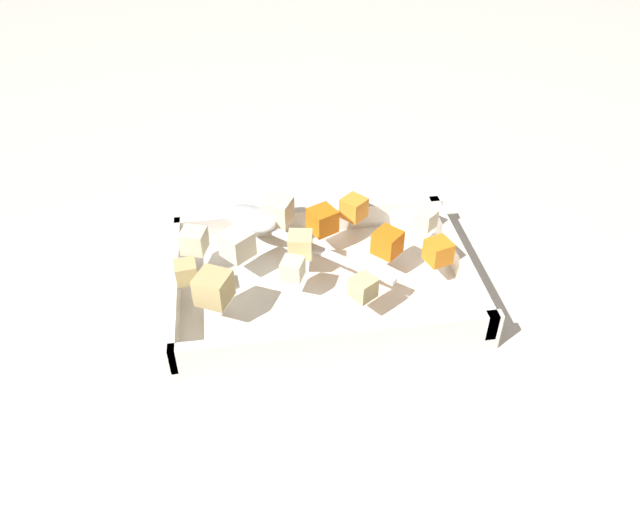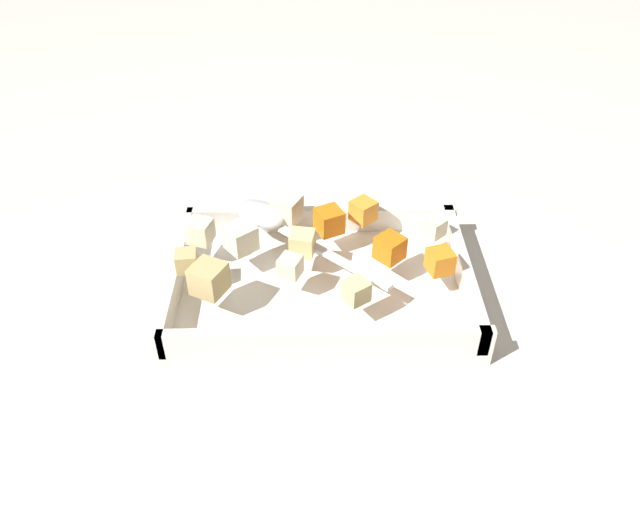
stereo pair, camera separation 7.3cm
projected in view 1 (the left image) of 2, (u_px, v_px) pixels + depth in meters
The scene contains 16 objects.
ground_plane at pixel (323, 289), 0.78m from camera, with size 4.00×4.00×0.00m, color beige.
baking_dish at pixel (320, 285), 0.76m from camera, with size 0.35×0.23×0.05m.
carrot_chunk_under_handle at pixel (387, 242), 0.75m from camera, with size 0.03×0.03×0.03m, color orange.
carrot_chunk_front_center at pixel (354, 208), 0.81m from camera, with size 0.03×0.03×0.03m, color orange.
carrot_chunk_corner_se at pixel (323, 220), 0.78m from camera, with size 0.03×0.03×0.03m, color orange.
carrot_chunk_far_right at pixel (438, 251), 0.74m from camera, with size 0.03×0.03×0.03m, color orange.
potato_chunk_heap_side at pixel (293, 269), 0.71m from camera, with size 0.02×0.02×0.02m, color beige.
potato_chunk_near_right at pixel (425, 219), 0.79m from camera, with size 0.02×0.02×0.02m, color beige.
potato_chunk_corner_sw at pixel (194, 241), 0.75m from camera, with size 0.03×0.03×0.03m, color beige.
potato_chunk_rim_edge at pixel (214, 288), 0.68m from camera, with size 0.03×0.03×0.03m, color tan.
potato_chunk_near_left at pixel (278, 211), 0.80m from camera, with size 0.03×0.03×0.03m, color beige.
potato_chunk_heap_top at pixel (186, 272), 0.71m from camera, with size 0.02×0.02×0.02m, color tan.
potato_chunk_near_spoon at pixel (363, 288), 0.69m from camera, with size 0.02×0.02×0.02m, color #E0CC89.
potato_chunk_back_center at pixel (300, 244), 0.75m from camera, with size 0.03×0.03×0.03m, color #E0CC89.
parsnip_chunk_mid_left at pixel (237, 244), 0.74m from camera, with size 0.03×0.03×0.03m, color silver.
serving_spoon at pixel (260, 222), 0.79m from camera, with size 0.20×0.18×0.02m.
Camera 1 is at (0.09, 0.58, 0.52)m, focal length 35.98 mm.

